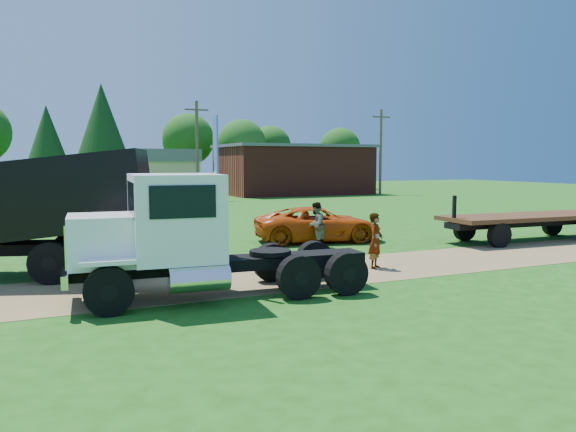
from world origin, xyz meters
name	(u,v)px	position (x,y,z in m)	size (l,w,h in m)	color
ground	(312,273)	(0.00, 0.00, 0.00)	(140.00, 140.00, 0.00)	#1E4E11
dirt_track	(312,273)	(0.00, 0.00, 0.01)	(120.00, 4.20, 0.01)	olive
white_semi_tractor	(179,236)	(-4.55, -1.54, 1.61)	(7.93, 3.19, 4.72)	black
black_dump_truck	(12,207)	(-8.47, 3.16, 2.13)	(9.10, 5.09, 3.87)	black
orange_pickup	(318,224)	(3.41, 6.10, 0.76)	(2.53, 5.49, 1.53)	#C64609
flatbed_trailer	(528,221)	(11.94, 2.44, 0.90)	(8.30, 2.89, 2.10)	#3A2112
spectator_a	(376,241)	(2.24, -0.20, 0.91)	(0.67, 0.44, 1.83)	#999999
spectator_b	(316,225)	(2.61, 4.75, 0.92)	(0.90, 0.70, 1.84)	#999999
brick_building	(293,169)	(18.00, 40.00, 2.66)	(15.40, 10.40, 5.30)	maroon
tan_shed	(164,173)	(4.00, 40.00, 2.42)	(6.20, 5.40, 4.70)	tan
utility_poles	(197,148)	(6.00, 35.00, 4.71)	(42.20, 0.28, 9.00)	brown
tree_row	(117,136)	(1.06, 50.34, 6.31)	(56.08, 12.47, 11.80)	#332614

